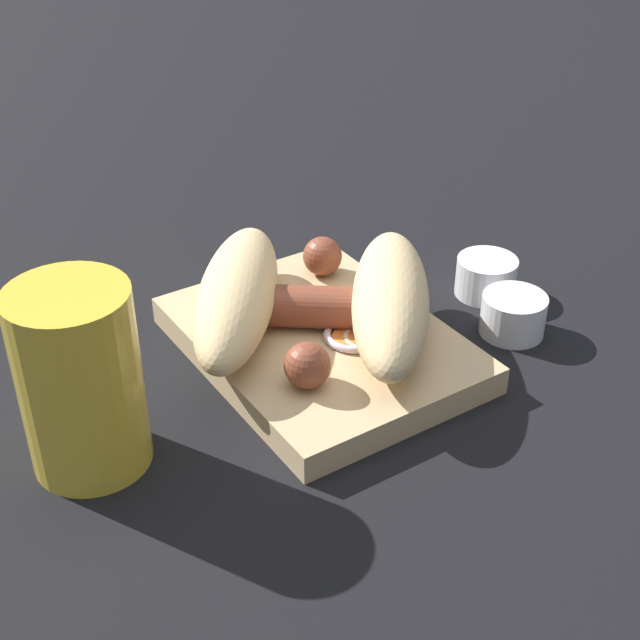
# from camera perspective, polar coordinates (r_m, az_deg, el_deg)

# --- Properties ---
(ground_plane) EXTENTS (3.00, 3.00, 0.00)m
(ground_plane) POSITION_cam_1_polar(r_m,az_deg,el_deg) (0.65, 0.00, -2.28)
(ground_plane) COLOR black
(food_tray) EXTENTS (0.22, 0.16, 0.02)m
(food_tray) POSITION_cam_1_polar(r_m,az_deg,el_deg) (0.64, 0.00, -1.52)
(food_tray) COLOR tan
(food_tray) RESTS_ON ground_plane
(bread_roll) EXTENTS (0.24, 0.24, 0.05)m
(bread_roll) POSITION_cam_1_polar(r_m,az_deg,el_deg) (0.62, -0.43, 1.44)
(bread_roll) COLOR #DBBC84
(bread_roll) RESTS_ON food_tray
(sausage) EXTENTS (0.15, 0.14, 0.03)m
(sausage) POSITION_cam_1_polar(r_m,az_deg,el_deg) (0.63, -0.28, 0.93)
(sausage) COLOR brown
(sausage) RESTS_ON food_tray
(pickled_veggies) EXTENTS (0.07, 0.06, 0.01)m
(pickled_veggies) POSITION_cam_1_polar(r_m,az_deg,el_deg) (0.62, 2.93, -1.14)
(pickled_veggies) COLOR #F99E4C
(pickled_veggies) RESTS_ON food_tray
(condiment_cup_near) EXTENTS (0.05, 0.05, 0.03)m
(condiment_cup_near) POSITION_cam_1_polar(r_m,az_deg,el_deg) (0.68, 12.24, 0.21)
(condiment_cup_near) COLOR white
(condiment_cup_near) RESTS_ON ground_plane
(condiment_cup_far) EXTENTS (0.05, 0.05, 0.03)m
(condiment_cup_far) POSITION_cam_1_polar(r_m,az_deg,el_deg) (0.72, 10.48, 2.68)
(condiment_cup_far) COLOR white
(condiment_cup_far) RESTS_ON ground_plane
(drink_glass) EXTENTS (0.07, 0.07, 0.12)m
(drink_glass) POSITION_cam_1_polar(r_m,az_deg,el_deg) (0.54, -15.08, -3.75)
(drink_glass) COLOR gold
(drink_glass) RESTS_ON ground_plane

